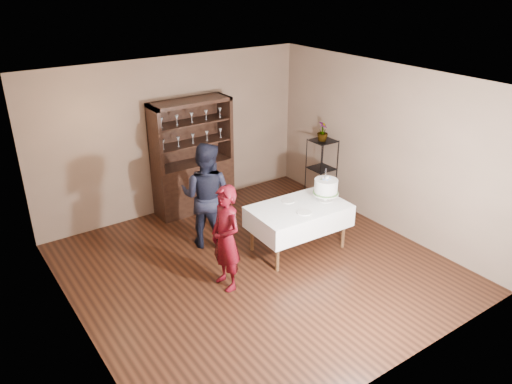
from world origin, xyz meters
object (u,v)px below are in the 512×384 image
at_px(cake, 326,187).
at_px(potted_plant, 323,132).
at_px(plant_etagere, 321,168).
at_px(cake_table, 299,217).
at_px(man, 206,195).
at_px(china_hutch, 193,174).
at_px(woman, 226,238).

relative_size(cake, potted_plant, 1.59).
xyz_separation_m(plant_etagere, cake_table, (-1.45, -1.12, -0.09)).
relative_size(plant_etagere, cake_table, 0.80).
height_order(man, cake, man).
xyz_separation_m(cake_table, potted_plant, (1.42, 1.11, 0.80)).
xyz_separation_m(plant_etagere, potted_plant, (-0.04, -0.01, 0.71)).
distance_m(china_hutch, cake_table, 2.26).
distance_m(china_hutch, potted_plant, 2.41).
xyz_separation_m(cake_table, man, (-1.07, 0.93, 0.28)).
height_order(china_hutch, cake_table, china_hutch).
bearing_deg(plant_etagere, cake, -129.78).
relative_size(man, cake, 3.06).
height_order(plant_etagere, cake, cake).
bearing_deg(woman, cake, 92.59).
bearing_deg(potted_plant, cake, -129.11).
bearing_deg(potted_plant, china_hutch, 152.45).
bearing_deg(cake_table, china_hutch, 106.15).
bearing_deg(man, china_hutch, -60.75).
bearing_deg(plant_etagere, man, -175.69).
bearing_deg(plant_etagere, cake_table, -142.34).
distance_m(plant_etagere, man, 2.53).
height_order(china_hutch, woman, china_hutch).
distance_m(cake_table, woman, 1.45).
height_order(cake_table, potted_plant, potted_plant).
xyz_separation_m(man, cake, (1.53, -1.00, 0.11)).
bearing_deg(china_hutch, woman, -108.45).
relative_size(cake_table, cake, 2.73).
xyz_separation_m(china_hutch, woman, (-0.79, -2.38, 0.08)).
height_order(woman, potted_plant, potted_plant).
relative_size(china_hutch, man, 1.19).
height_order(cake_table, woman, woman).
height_order(man, potted_plant, man).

